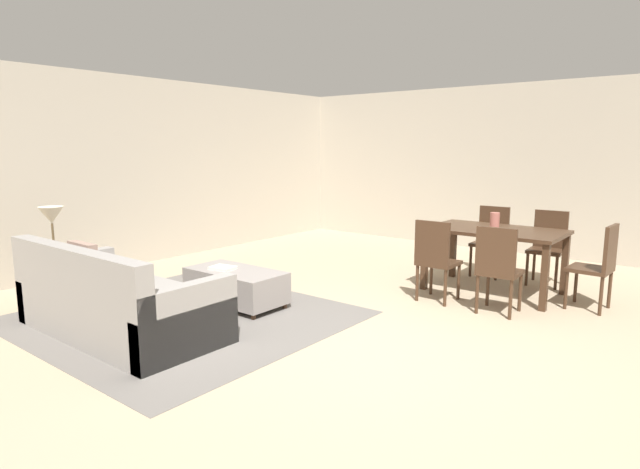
{
  "coord_description": "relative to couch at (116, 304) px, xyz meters",
  "views": [
    {
      "loc": [
        2.4,
        -3.65,
        1.72
      ],
      "look_at": [
        -1.29,
        0.98,
        0.72
      ],
      "focal_mm": 29.61,
      "sensor_mm": 36.0,
      "label": 1
    }
  ],
  "objects": [
    {
      "name": "ground_plane",
      "position": [
        1.99,
        1.16,
        -0.29
      ],
      "size": [
        10.8,
        10.8,
        0.0
      ],
      "primitive_type": "plane",
      "color": "tan"
    },
    {
      "name": "wall_back",
      "position": [
        1.99,
        6.16,
        1.06
      ],
      "size": [
        9.0,
        0.12,
        2.7
      ],
      "primitive_type": "cube",
      "color": "#BCB2A0",
      "rests_on": "ground_plane"
    },
    {
      "name": "wall_left",
      "position": [
        -2.51,
        1.66,
        1.06
      ],
      "size": [
        0.12,
        11.0,
        2.7
      ],
      "primitive_type": "cube",
      "color": "#BCB2A0",
      "rests_on": "ground_plane"
    },
    {
      "name": "area_rug",
      "position": [
        0.1,
        0.68,
        -0.28
      ],
      "size": [
        3.0,
        2.8,
        0.01
      ],
      "primitive_type": "cube",
      "color": "slate",
      "rests_on": "ground_plane"
    },
    {
      "name": "couch",
      "position": [
        0.0,
        0.0,
        0.0
      ],
      "size": [
        2.11,
        0.98,
        0.86
      ],
      "color": "gray",
      "rests_on": "ground_plane"
    },
    {
      "name": "ottoman_table",
      "position": [
        0.2,
        1.3,
        -0.06
      ],
      "size": [
        1.11,
        0.57,
        0.39
      ],
      "color": "gray",
      "rests_on": "ground_plane"
    },
    {
      "name": "side_table",
      "position": [
        -1.35,
        0.1,
        0.15
      ],
      "size": [
        0.4,
        0.4,
        0.55
      ],
      "color": "olive",
      "rests_on": "ground_plane"
    },
    {
      "name": "table_lamp",
      "position": [
        -1.35,
        0.1,
        0.68
      ],
      "size": [
        0.26,
        0.26,
        0.53
      ],
      "color": "brown",
      "rests_on": "side_table"
    },
    {
      "name": "dining_table",
      "position": [
        2.2,
        3.57,
        0.38
      ],
      "size": [
        1.51,
        0.93,
        0.76
      ],
      "color": "#422B1C",
      "rests_on": "ground_plane"
    },
    {
      "name": "dining_chair_near_left",
      "position": [
        1.84,
        2.76,
        0.23
      ],
      "size": [
        0.4,
        0.4,
        0.92
      ],
      "color": "#422B1C",
      "rests_on": "ground_plane"
    },
    {
      "name": "dining_chair_near_right",
      "position": [
        2.54,
        2.74,
        0.23
      ],
      "size": [
        0.42,
        0.42,
        0.92
      ],
      "color": "#422B1C",
      "rests_on": "ground_plane"
    },
    {
      "name": "dining_chair_far_left",
      "position": [
        1.85,
        4.38,
        0.23
      ],
      "size": [
        0.41,
        0.41,
        0.92
      ],
      "color": "#422B1C",
      "rests_on": "ground_plane"
    },
    {
      "name": "dining_chair_far_right",
      "position": [
        2.58,
        4.37,
        0.23
      ],
      "size": [
        0.42,
        0.42,
        0.92
      ],
      "color": "#422B1C",
      "rests_on": "ground_plane"
    },
    {
      "name": "dining_chair_head_east",
      "position": [
        3.32,
        3.54,
        0.23
      ],
      "size": [
        0.42,
        0.42,
        0.92
      ],
      "color": "#422B1C",
      "rests_on": "ground_plane"
    },
    {
      "name": "vase_centerpiece",
      "position": [
        2.19,
        3.55,
        0.57
      ],
      "size": [
        0.11,
        0.11,
        0.19
      ],
      "primitive_type": "cylinder",
      "color": "#B26659",
      "rests_on": "dining_table"
    },
    {
      "name": "book_on_ottoman",
      "position": [
        0.07,
        1.23,
        0.12
      ],
      "size": [
        0.29,
        0.24,
        0.03
      ],
      "primitive_type": "cube",
      "rotation": [
        0.0,
        0.0,
        0.17
      ],
      "color": "silver",
      "rests_on": "ottoman_table"
    }
  ]
}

